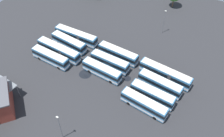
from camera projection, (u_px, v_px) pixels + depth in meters
ground_plane at (106, 70)px, 70.59m from camera, size 111.11×111.11×0.00m
bus_row0_slot0 at (165, 74)px, 67.03m from camera, size 15.04×3.97×3.58m
bus_row0_slot1 at (160, 84)px, 64.49m from camera, size 12.22×3.78×3.58m
bus_row0_slot2 at (152, 95)px, 62.00m from camera, size 11.82×3.35×3.58m
bus_row0_slot3 at (144, 104)px, 59.94m from camera, size 12.33×3.82×3.58m
bus_row1_slot0 at (118, 54)px, 72.73m from camera, size 12.73×3.30×3.58m
bus_row1_slot1 at (110, 62)px, 70.30m from camera, size 11.85×3.06×3.58m
bus_row1_slot2 at (102, 71)px, 67.88m from camera, size 11.94×3.35×3.58m
bus_row2_slot0 at (76, 36)px, 78.67m from camera, size 14.87×2.59×3.58m
bus_row2_slot1 at (69, 43)px, 76.35m from camera, size 12.49×3.88×3.58m
bus_row2_slot2 at (59, 50)px, 73.81m from camera, size 14.99×3.48×3.58m
bus_row2_slot3 at (51, 57)px, 71.63m from camera, size 12.35×3.08×3.58m
lamp_post_mid_lot at (60, 127)px, 52.48m from camera, size 0.56×0.28×8.37m
lamp_post_near_entrance at (164, 21)px, 79.52m from camera, size 0.56×0.28×8.65m
puddle_between_rows at (127, 78)px, 68.36m from camera, size 2.14×2.14×0.01m
puddle_near_shelter at (85, 74)px, 69.54m from camera, size 3.61×3.61×0.01m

